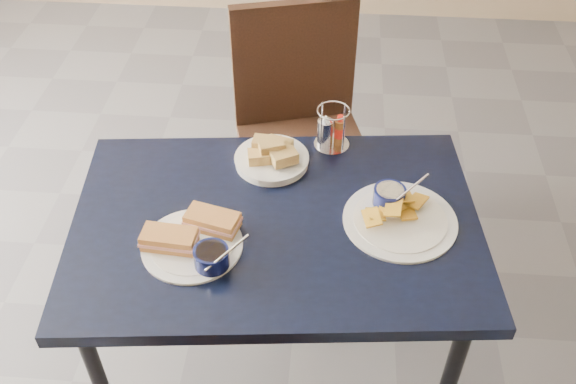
# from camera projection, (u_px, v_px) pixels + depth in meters

# --- Properties ---
(ground) EXTENTS (6.00, 6.00, 0.00)m
(ground) POSITION_uv_depth(u_px,v_px,m) (294.00, 322.00, 2.41)
(ground) COLOR #58575C
(ground) RESTS_ON ground
(dining_table) EXTENTS (1.19, 0.85, 0.75)m
(dining_table) POSITION_uv_depth(u_px,v_px,m) (276.00, 238.00, 1.80)
(dining_table) COLOR black
(dining_table) RESTS_ON ground
(chair_far) EXTENTS (0.56, 0.56, 0.98)m
(chair_far) POSITION_uv_depth(u_px,v_px,m) (306.00, 118.00, 2.42)
(chair_far) COLOR black
(chair_far) RESTS_ON ground
(sandwich_plate) EXTENTS (0.30, 0.27, 0.12)m
(sandwich_plate) POSITION_uv_depth(u_px,v_px,m) (195.00, 240.00, 1.66)
(sandwich_plate) COLOR white
(sandwich_plate) RESTS_ON dining_table
(plantain_plate) EXTENTS (0.31, 0.31, 0.12)m
(plantain_plate) POSITION_uv_depth(u_px,v_px,m) (396.00, 212.00, 1.75)
(plantain_plate) COLOR white
(plantain_plate) RESTS_ON dining_table
(bread_basket) EXTENTS (0.22, 0.22, 0.08)m
(bread_basket) POSITION_uv_depth(u_px,v_px,m) (272.00, 156.00, 1.91)
(bread_basket) COLOR white
(bread_basket) RESTS_ON dining_table
(condiment_caddy) EXTENTS (0.11, 0.11, 0.14)m
(condiment_caddy) POSITION_uv_depth(u_px,v_px,m) (331.00, 130.00, 1.96)
(condiment_caddy) COLOR silver
(condiment_caddy) RESTS_ON dining_table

